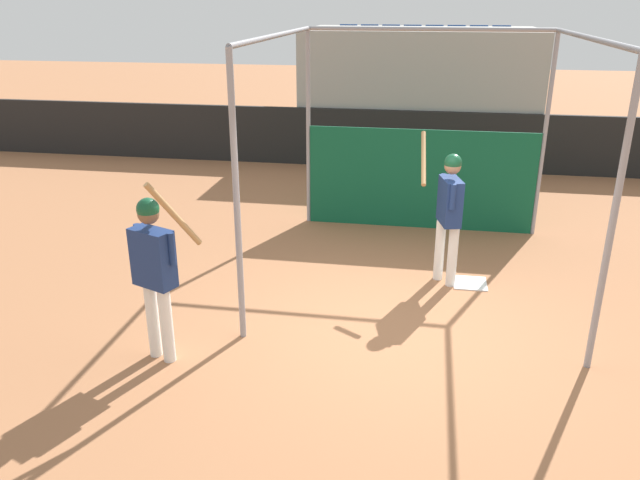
# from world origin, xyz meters

# --- Properties ---
(ground_plane) EXTENTS (60.00, 60.00, 0.00)m
(ground_plane) POSITION_xyz_m (0.00, 0.00, 0.00)
(ground_plane) COLOR #9E6642
(outfield_wall) EXTENTS (24.00, 0.12, 1.29)m
(outfield_wall) POSITION_xyz_m (0.00, 7.49, 0.65)
(outfield_wall) COLOR black
(outfield_wall) RESTS_ON ground
(bleacher_section) EXTENTS (5.40, 3.20, 2.97)m
(bleacher_section) POSITION_xyz_m (-0.00, 9.15, 1.48)
(bleacher_section) COLOR #9E9E99
(bleacher_section) RESTS_ON ground
(batting_cage) EXTENTS (3.80, 4.09, 3.20)m
(batting_cage) POSITION_xyz_m (0.18, 2.92, 1.36)
(batting_cage) COLOR gray
(batting_cage) RESTS_ON ground
(home_plate) EXTENTS (0.44, 0.44, 0.02)m
(home_plate) POSITION_xyz_m (0.95, 1.43, 0.01)
(home_plate) COLOR white
(home_plate) RESTS_ON ground
(player_batter) EXTENTS (0.59, 0.88, 1.94)m
(player_batter) POSITION_xyz_m (0.58, 1.44, 1.08)
(player_batter) COLOR white
(player_batter) RESTS_ON ground
(player_waiting) EXTENTS (0.78, 0.52, 2.03)m
(player_waiting) POSITION_xyz_m (-2.39, -1.03, 1.08)
(player_waiting) COLOR white
(player_waiting) RESTS_ON ground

